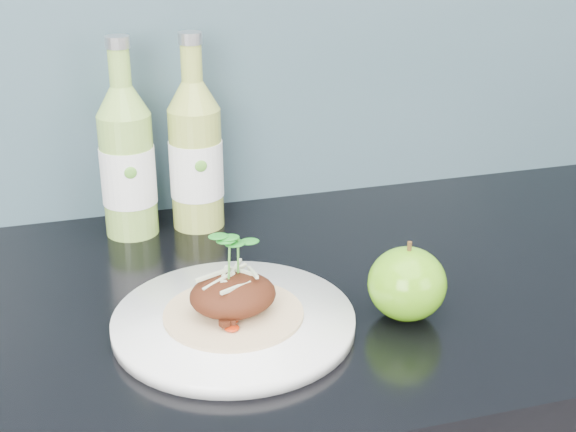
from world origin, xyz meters
The scene contains 5 objects.
dinner_plate centered at (-0.06, 1.62, 0.91)m, with size 0.30×0.30×0.02m.
pork_taco centered at (-0.06, 1.62, 0.94)m, with size 0.15×0.15×0.10m.
green_apple centered at (0.13, 1.59, 0.94)m, with size 0.10×0.10×0.09m.
cider_bottle_left centered at (-0.14, 1.91, 1.00)m, with size 0.09×0.09×0.27m.
cider_bottle_right centered at (-0.05, 1.91, 1.00)m, with size 0.09×0.09×0.27m.
Camera 1 is at (-0.22, 0.87, 1.36)m, focal length 50.00 mm.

